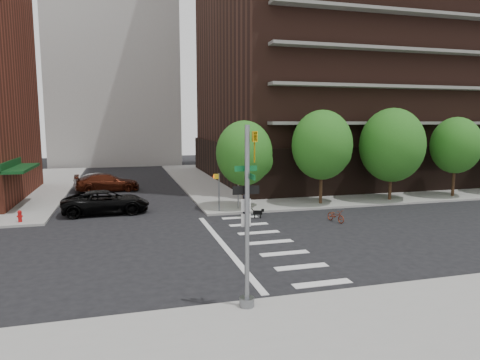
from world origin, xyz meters
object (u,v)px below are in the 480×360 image
(parked_car_black, at_px, (106,202))
(dog_walker, at_px, (245,206))
(parked_car_silver, at_px, (100,181))
(scooter, at_px, (336,216))
(fire_hydrant, at_px, (20,216))
(parked_car_maroon, at_px, (108,183))
(traffic_signal, at_px, (248,232))

(parked_car_black, height_order, dog_walker, parked_car_black)
(parked_car_silver, height_order, dog_walker, dog_walker)
(parked_car_silver, distance_m, scooter, 23.38)
(parked_car_black, xyz_separation_m, parked_car_silver, (-0.95, 11.59, -0.07))
(fire_hydrant, bearing_deg, parked_car_maroon, 67.70)
(scooter, bearing_deg, parked_car_maroon, 117.89)
(scooter, xyz_separation_m, dog_walker, (-5.15, 2.74, 0.36))
(parked_car_maroon, relative_size, parked_car_silver, 1.26)
(traffic_signal, xyz_separation_m, parked_car_maroon, (-5.22, 27.03, -1.89))
(parked_car_silver, xyz_separation_m, dog_walker, (9.80, -15.23, 0.03))
(traffic_signal, xyz_separation_m, parked_car_black, (-5.03, 17.13, -1.90))
(parked_car_maroon, bearing_deg, traffic_signal, -172.70)
(fire_hydrant, height_order, dog_walker, dog_walker)
(traffic_signal, height_order, scooter, traffic_signal)
(parked_car_maroon, bearing_deg, scooter, -142.58)
(parked_car_silver, bearing_deg, traffic_signal, -163.37)
(fire_hydrant, bearing_deg, parked_car_black, 20.19)
(parked_car_black, bearing_deg, traffic_signal, -165.61)
(dog_walker, bearing_deg, parked_car_black, 55.63)
(parked_car_maroon, relative_size, scooter, 3.69)
(parked_car_maroon, bearing_deg, dog_walker, -149.93)
(traffic_signal, height_order, fire_hydrant, traffic_signal)
(traffic_signal, height_order, parked_car_black, traffic_signal)
(parked_car_silver, relative_size, scooter, 2.93)
(parked_car_black, distance_m, parked_car_maroon, 9.90)
(parked_car_maroon, relative_size, dog_walker, 3.67)
(fire_hydrant, relative_size, parked_car_silver, 0.17)
(scooter, height_order, dog_walker, dog_walker)
(traffic_signal, bearing_deg, parked_car_black, 106.36)
(parked_car_black, distance_m, scooter, 15.38)
(traffic_signal, distance_m, fire_hydrant, 18.42)
(parked_car_black, distance_m, parked_car_silver, 11.63)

